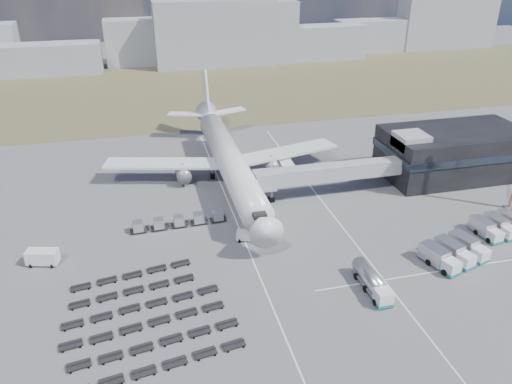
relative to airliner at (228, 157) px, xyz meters
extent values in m
plane|color=#565659|center=(0.00, -32.38, -5.29)|extent=(420.00, 420.00, 0.00)
cube|color=brown|center=(0.00, 77.62, -5.29)|extent=(420.00, 90.00, 0.01)
cube|color=silver|center=(-2.00, -27.38, -5.29)|extent=(0.25, 110.00, 0.01)
cube|color=silver|center=(16.00, -27.38, -5.29)|extent=(0.25, 110.00, 0.01)
cube|color=silver|center=(25.00, -40.38, -5.29)|extent=(40.00, 0.25, 0.01)
cube|color=black|center=(48.00, -8.38, -0.29)|extent=(30.00, 16.00, 10.00)
cube|color=#262D38|center=(48.00, -8.38, 0.91)|extent=(30.40, 16.40, 1.60)
cube|color=#939399|center=(36.00, -10.38, 4.21)|extent=(6.00, 6.00, 3.00)
cube|color=#939399|center=(18.10, -11.88, -0.19)|extent=(29.80, 3.00, 3.00)
cube|color=#939399|center=(4.70, -12.38, -0.19)|extent=(4.00, 3.60, 3.40)
cylinder|color=slate|center=(6.20, -11.88, -2.74)|extent=(0.70, 0.70, 5.10)
cylinder|color=black|center=(6.20, -11.88, -4.84)|extent=(1.40, 0.90, 1.40)
cylinder|color=silver|center=(0.00, -2.38, 0.01)|extent=(5.60, 48.00, 5.60)
cone|color=silver|center=(0.00, -28.88, 0.01)|extent=(5.60, 5.00, 5.60)
cone|color=silver|center=(0.00, 25.62, 0.81)|extent=(5.60, 8.00, 5.60)
cube|color=black|center=(0.00, -26.88, 0.81)|extent=(2.20, 2.00, 0.80)
cube|color=silver|center=(-13.00, 2.62, -1.19)|extent=(25.59, 11.38, 0.50)
cube|color=silver|center=(13.00, 2.62, -1.19)|extent=(25.59, 11.38, 0.50)
cylinder|color=slate|center=(-9.50, 0.62, -2.89)|extent=(3.00, 5.00, 3.00)
cylinder|color=slate|center=(9.50, 0.62, -2.89)|extent=(3.00, 5.00, 3.00)
cube|color=silver|center=(-5.50, 27.62, 1.21)|extent=(9.49, 5.63, 0.35)
cube|color=silver|center=(5.50, 27.62, 1.21)|extent=(9.49, 5.63, 0.35)
cube|color=silver|center=(0.00, 28.62, 6.51)|extent=(0.50, 9.06, 11.45)
cylinder|color=slate|center=(0.00, -23.38, -4.04)|extent=(0.50, 0.50, 2.50)
cylinder|color=slate|center=(-3.20, 1.62, -4.04)|extent=(0.60, 0.60, 2.50)
cylinder|color=slate|center=(3.20, 1.62, -4.04)|extent=(0.60, 0.60, 2.50)
cylinder|color=black|center=(0.00, -23.38, -4.79)|extent=(0.50, 1.20, 1.20)
cube|color=#8E919B|center=(-51.52, 111.11, 0.40)|extent=(45.61, 12.00, 11.39)
cube|color=#8E919B|center=(-13.04, 119.92, 3.77)|extent=(28.11, 12.00, 18.13)
cube|color=#8E919B|center=(16.14, 110.07, 7.47)|extent=(47.97, 12.00, 25.53)
cube|color=#8E919B|center=(35.95, 111.49, 6.98)|extent=(28.29, 12.00, 24.54)
cube|color=#8E919B|center=(62.96, 112.30, 1.72)|extent=(36.87, 12.00, 14.02)
cube|color=#8E919B|center=(95.28, 123.33, 1.74)|extent=(41.09, 12.00, 14.06)
cube|color=#8E919B|center=(129.26, 122.88, 7.46)|extent=(46.14, 12.00, 25.50)
cube|color=silver|center=(13.11, -45.60, -3.94)|extent=(2.26, 2.26, 2.14)
cube|color=#15737B|center=(13.11, -45.60, -4.78)|extent=(2.35, 2.35, 0.46)
cylinder|color=silver|center=(13.04, -41.05, -3.53)|extent=(2.42, 7.00, 2.32)
cube|color=slate|center=(13.04, -41.05, -4.60)|extent=(2.33, 7.00, 0.33)
cylinder|color=black|center=(13.06, -42.44, -4.83)|extent=(2.43, 1.06, 1.02)
cube|color=silver|center=(-1.50, -24.38, -4.50)|extent=(4.05, 3.03, 1.59)
cube|color=silver|center=(-34.38, -23.68, -4.03)|extent=(5.21, 3.34, 2.53)
cube|color=silver|center=(12.48, -0.95, -3.47)|extent=(3.07, 6.97, 3.19)
cube|color=#15737B|center=(12.48, -0.95, -4.78)|extent=(3.19, 7.09, 0.51)
cube|color=silver|center=(26.57, -41.38, -4.01)|extent=(2.78, 2.71, 2.16)
cube|color=#15737B|center=(26.57, -41.38, -4.85)|extent=(2.90, 2.83, 0.44)
cube|color=silver|center=(25.61, -38.07, -3.62)|extent=(3.53, 5.00, 2.56)
cube|color=silver|center=(29.78, -40.44, -4.01)|extent=(2.78, 2.71, 2.16)
cube|color=#15737B|center=(29.78, -40.44, -4.85)|extent=(2.90, 2.83, 0.44)
cube|color=silver|center=(28.82, -37.14, -3.62)|extent=(3.53, 5.00, 2.56)
cube|color=silver|center=(33.00, -39.51, -4.01)|extent=(2.78, 2.71, 2.16)
cube|color=#15737B|center=(33.00, -39.51, -4.85)|extent=(2.90, 2.83, 0.44)
cube|color=silver|center=(32.03, -36.20, -3.62)|extent=(3.53, 5.00, 2.56)
cube|color=silver|center=(38.96, -35.17, -4.11)|extent=(2.30, 2.21, 2.00)
cube|color=#15737B|center=(38.96, -35.17, -4.88)|extent=(2.40, 2.32, 0.41)
cube|color=silver|center=(38.61, -32.01, -3.75)|extent=(2.62, 4.40, 2.37)
cube|color=silver|center=(42.03, -34.84, -4.11)|extent=(2.30, 2.21, 2.00)
cube|color=#15737B|center=(42.03, -34.84, -4.88)|extent=(2.40, 2.32, 0.41)
cube|color=silver|center=(41.69, -31.67, -3.75)|extent=(2.62, 4.40, 2.37)
cube|color=silver|center=(44.77, -31.34, -3.75)|extent=(2.62, 4.40, 2.37)
cube|color=black|center=(-19.46, -17.39, -4.96)|extent=(2.96, 1.89, 0.20)
cube|color=silver|center=(-19.46, -17.39, -4.01)|extent=(1.85, 1.85, 1.67)
cube|color=black|center=(-15.90, -17.24, -4.96)|extent=(2.96, 1.89, 0.20)
cube|color=silver|center=(-15.90, -17.24, -4.01)|extent=(1.85, 1.85, 1.67)
cube|color=black|center=(-12.35, -17.10, -4.96)|extent=(2.96, 1.89, 0.20)
cube|color=silver|center=(-12.35, -17.10, -4.01)|extent=(1.85, 1.85, 1.67)
cube|color=black|center=(-8.79, -16.96, -4.96)|extent=(2.96, 1.89, 0.20)
cube|color=silver|center=(-8.79, -16.96, -4.01)|extent=(1.85, 1.85, 1.67)
cube|color=black|center=(-5.24, -16.81, -4.96)|extent=(2.96, 1.89, 0.20)
cube|color=silver|center=(-5.24, -16.81, -4.01)|extent=(1.85, 1.85, 1.67)
cube|color=black|center=(-18.08, -49.93, -4.95)|extent=(22.58, 5.15, 0.68)
cube|color=black|center=(-18.74, -46.02, -4.95)|extent=(22.58, 5.15, 0.68)
cube|color=black|center=(-19.39, -42.11, -4.95)|extent=(22.58, 5.15, 0.68)
cube|color=black|center=(-20.05, -38.20, -4.95)|extent=(22.58, 5.15, 0.68)
cube|color=black|center=(-20.71, -34.29, -4.95)|extent=(18.86, 4.52, 0.68)
cube|color=black|center=(-21.36, -30.38, -4.95)|extent=(18.86, 4.52, 0.68)
cube|color=#565659|center=(49.98, -25.30, -5.15)|extent=(1.94, 1.94, 0.29)
camera|label=1|loc=(-17.40, -95.22, 40.32)|focal=35.00mm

